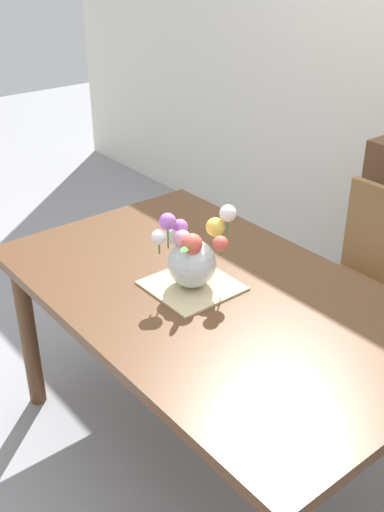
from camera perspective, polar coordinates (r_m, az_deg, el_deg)
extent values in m
plane|color=#939399|center=(2.54, 1.70, -17.89)|extent=(12.00, 12.00, 0.00)
cube|color=brown|center=(2.07, 1.98, -3.78)|extent=(1.57, 0.96, 0.04)
cylinder|color=brown|center=(2.62, -15.15, -7.10)|extent=(0.07, 0.07, 0.71)
cylinder|color=brown|center=(2.95, -1.17, -1.67)|extent=(0.07, 0.07, 0.71)
cube|color=olive|center=(2.66, 14.91, -3.86)|extent=(0.42, 0.42, 0.04)
cylinder|color=olive|center=(2.59, 14.94, -11.33)|extent=(0.04, 0.04, 0.44)
cylinder|color=olive|center=(2.76, 9.03, -7.80)|extent=(0.04, 0.04, 0.44)
cylinder|color=olive|center=(3.00, 13.76, -5.11)|extent=(0.04, 0.04, 0.44)
cube|color=#CCB789|center=(2.08, 0.00, -2.80)|extent=(0.28, 0.28, 0.01)
sphere|color=silver|center=(2.04, 0.00, -0.70)|extent=(0.17, 0.17, 0.17)
sphere|color=#B266C6|center=(1.96, -2.30, 3.28)|extent=(0.06, 0.06, 0.06)
cylinder|color=#478438|center=(1.99, -2.28, 1.99)|extent=(0.01, 0.01, 0.10)
sphere|color=#B266C6|center=(2.01, -1.14, 2.76)|extent=(0.05, 0.05, 0.05)
cylinder|color=#478438|center=(2.02, -1.13, 1.97)|extent=(0.01, 0.01, 0.06)
sphere|color=white|center=(2.02, -1.48, 1.94)|extent=(0.06, 0.06, 0.06)
cylinder|color=#478438|center=(2.03, -1.48, 1.53)|extent=(0.01, 0.01, 0.03)
sphere|color=white|center=(2.00, 3.40, 4.04)|extent=(0.06, 0.06, 0.06)
cylinder|color=#478438|center=(2.02, 3.36, 2.64)|extent=(0.01, 0.01, 0.11)
sphere|color=#E55B4C|center=(1.97, 0.01, 1.15)|extent=(0.07, 0.07, 0.07)
cylinder|color=#478438|center=(1.98, 0.01, 0.75)|extent=(0.01, 0.01, 0.03)
sphere|color=white|center=(1.95, -3.13, 1.77)|extent=(0.05, 0.05, 0.05)
cylinder|color=#478438|center=(1.96, -3.11, 0.99)|extent=(0.01, 0.01, 0.06)
sphere|color=#E55B4C|center=(1.95, 2.76, 1.22)|extent=(0.05, 0.05, 0.05)
cylinder|color=#478438|center=(1.96, 2.75, 0.66)|extent=(0.01, 0.01, 0.04)
sphere|color=#EFD14C|center=(2.02, 2.21, 2.75)|extent=(0.06, 0.06, 0.06)
cylinder|color=#478438|center=(2.03, 2.20, 2.02)|extent=(0.01, 0.01, 0.06)
sphere|color=#EA9EBC|center=(1.99, -0.92, 1.67)|extent=(0.06, 0.06, 0.06)
cylinder|color=#478438|center=(2.00, -0.92, 1.18)|extent=(0.01, 0.01, 0.04)
ellipsoid|color=#478438|center=(1.92, -0.69, 0.61)|extent=(0.06, 0.07, 0.03)
ellipsoid|color=#478438|center=(2.07, -1.08, 2.27)|extent=(0.07, 0.04, 0.04)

